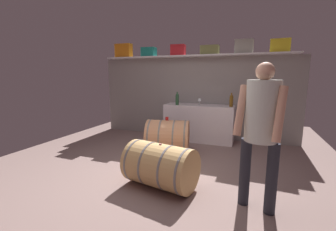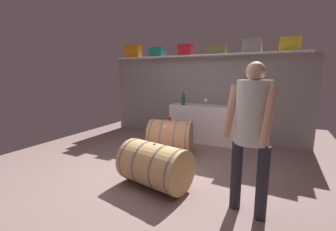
# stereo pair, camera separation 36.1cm
# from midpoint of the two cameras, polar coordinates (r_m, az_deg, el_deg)

# --- Properties ---
(ground_plane) EXTENTS (6.05, 8.27, 0.02)m
(ground_plane) POSITION_cam_midpoint_polar(r_m,az_deg,el_deg) (4.11, 2.20, -11.79)
(ground_plane) COLOR gray
(back_wall_panel) EXTENTS (4.85, 0.10, 1.95)m
(back_wall_panel) POSITION_cam_midpoint_polar(r_m,az_deg,el_deg) (5.63, 10.13, 4.34)
(back_wall_panel) COLOR gray
(back_wall_panel) RESTS_ON ground
(high_shelf_board) EXTENTS (4.46, 0.40, 0.03)m
(high_shelf_board) POSITION_cam_midpoint_polar(r_m,az_deg,el_deg) (5.48, 10.01, 14.57)
(high_shelf_board) COLOR white
(high_shelf_board) RESTS_ON back_wall_panel
(toolcase_orange) EXTENTS (0.44, 0.20, 0.35)m
(toolcase_orange) POSITION_cam_midpoint_polar(r_m,az_deg,el_deg) (6.28, -7.08, 15.77)
(toolcase_orange) COLOR orange
(toolcase_orange) RESTS_ON high_shelf_board
(toolcase_teal) EXTENTS (0.35, 0.23, 0.23)m
(toolcase_teal) POSITION_cam_midpoint_polar(r_m,az_deg,el_deg) (5.91, -0.96, 15.62)
(toolcase_teal) COLOR #1B8376
(toolcase_teal) RESTS_ON high_shelf_board
(toolcase_red) EXTENTS (0.35, 0.25, 0.26)m
(toolcase_red) POSITION_cam_midpoint_polar(r_m,az_deg,el_deg) (5.61, 6.36, 16.03)
(toolcase_red) COLOR red
(toolcase_red) RESTS_ON high_shelf_board
(toolcase_olive) EXTENTS (0.41, 0.24, 0.21)m
(toolcase_olive) POSITION_cam_midpoint_polar(r_m,az_deg,el_deg) (5.40, 14.22, 15.77)
(toolcase_olive) COLOR olive
(toolcase_olive) RESTS_ON high_shelf_board
(toolcase_grey) EXTENTS (0.39, 0.24, 0.30)m
(toolcase_grey) POSITION_cam_midpoint_polar(r_m,az_deg,el_deg) (5.30, 22.37, 15.97)
(toolcase_grey) COLOR gray
(toolcase_grey) RESTS_ON high_shelf_board
(toolcase_yellow) EXTENTS (0.39, 0.23, 0.27)m
(toolcase_yellow) POSITION_cam_midpoint_polar(r_m,az_deg,el_deg) (5.29, 30.25, 15.24)
(toolcase_yellow) COLOR yellow
(toolcase_yellow) RESTS_ON high_shelf_board
(work_cabinet) EXTENTS (1.59, 0.55, 0.85)m
(work_cabinet) POSITION_cam_midpoint_polar(r_m,az_deg,el_deg) (5.34, 11.27, -2.00)
(work_cabinet) COLOR white
(work_cabinet) RESTS_ON ground
(wine_bottle_green) EXTENTS (0.08, 0.08, 0.30)m
(wine_bottle_green) POSITION_cam_midpoint_polar(r_m,az_deg,el_deg) (5.22, 5.84, 4.12)
(wine_bottle_green) COLOR #2A5233
(wine_bottle_green) RESTS_ON work_cabinet
(wine_bottle_amber) EXTENTS (0.08, 0.08, 0.30)m
(wine_bottle_amber) POSITION_cam_midpoint_polar(r_m,az_deg,el_deg) (5.06, 19.16, 3.45)
(wine_bottle_amber) COLOR brown
(wine_bottle_amber) RESTS_ON work_cabinet
(wine_glass) EXTENTS (0.08, 0.08, 0.15)m
(wine_glass) POSITION_cam_midpoint_polar(r_m,az_deg,el_deg) (5.23, 11.45, 3.66)
(wine_glass) COLOR white
(wine_glass) RESTS_ON work_cabinet
(wine_barrel_near) EXTENTS (0.93, 0.81, 0.67)m
(wine_barrel_near) POSITION_cam_midpoint_polar(r_m,az_deg,el_deg) (4.46, 2.98, -5.39)
(wine_barrel_near) COLOR tan
(wine_barrel_near) RESTS_ON ground
(wine_barrel_far) EXTENTS (1.04, 0.77, 0.61)m
(wine_barrel_far) POSITION_cam_midpoint_polar(r_m,az_deg,el_deg) (3.18, -0.02, -12.42)
(wine_barrel_far) COLOR tan
(wine_barrel_far) RESTS_ON ground
(tasting_cup) EXTENTS (0.06, 0.06, 0.06)m
(tasting_cup) POSITION_cam_midpoint_polar(r_m,az_deg,el_deg) (4.38, 2.78, -0.77)
(tasting_cup) COLOR red
(tasting_cup) RESTS_ON wine_barrel_near
(winemaker_pouring) EXTENTS (0.53, 0.45, 1.65)m
(winemaker_pouring) POSITION_cam_midpoint_polar(r_m,az_deg,el_deg) (2.58, 24.19, -2.01)
(winemaker_pouring) COLOR #262831
(winemaker_pouring) RESTS_ON ground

